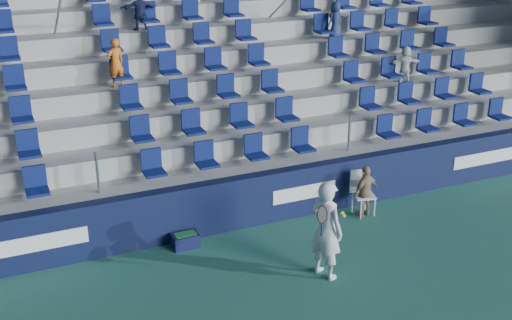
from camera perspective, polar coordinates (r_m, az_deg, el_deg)
The scene contains 7 objects.
ground at distance 12.11m, azimuth 4.61°, elevation -12.18°, with size 70.00×70.00×0.00m, color #2E6B56.
sponsor_wall at distance 14.29m, azimuth -1.29°, elevation -3.75°, with size 24.00×0.32×1.20m.
grandstand at distance 18.30m, azimuth -7.55°, elevation 6.93°, with size 24.00×8.17×6.63m.
tennis_player at distance 12.34m, azimuth 6.28°, elevation -6.16°, with size 0.75×0.84×1.99m.
line_judge_chair at distance 15.12m, azimuth 9.38°, elevation -2.57°, with size 0.55×0.57×1.05m.
line_judge at distance 14.99m, azimuth 9.71°, elevation -2.73°, with size 0.72×0.30×1.24m, color tan.
ball_bin at distance 13.71m, azimuth -6.29°, elevation -7.07°, with size 0.55×0.36×0.31m.
Camera 1 is at (-4.93, -8.78, 6.72)m, focal length 45.00 mm.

